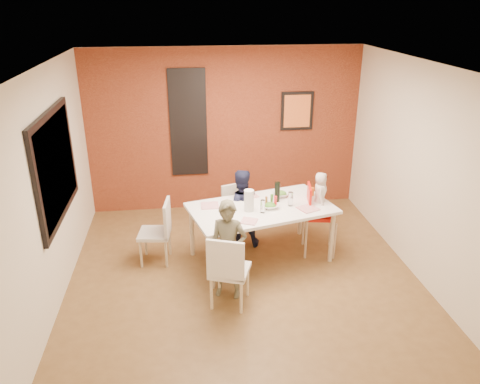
{
  "coord_description": "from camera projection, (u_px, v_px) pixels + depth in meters",
  "views": [
    {
      "loc": [
        -0.72,
        -5.27,
        3.4
      ],
      "look_at": [
        0.0,
        0.3,
        1.05
      ],
      "focal_mm": 35.0,
      "sensor_mm": 36.0,
      "label": 1
    }
  ],
  "objects": [
    {
      "name": "condiment_red",
      "position": [
        275.0,
        202.0,
        6.25
      ],
      "size": [
        0.04,
        0.04,
        0.16
      ],
      "primitive_type": "cylinder",
      "color": "red",
      "rests_on": "dining_table"
    },
    {
      "name": "salad_bowl_a",
      "position": [
        270.0,
        206.0,
        6.25
      ],
      "size": [
        0.25,
        0.25,
        0.05
      ],
      "primitive_type": "imported",
      "rotation": [
        0.0,
        0.0,
        0.13
      ],
      "color": "white",
      "rests_on": "dining_table"
    },
    {
      "name": "toddler",
      "position": [
        320.0,
        194.0,
        6.41
      ],
      "size": [
        0.27,
        0.34,
        0.61
      ],
      "primitive_type": "imported",
      "rotation": [
        0.0,
        0.0,
        1.28
      ],
      "color": "beige",
      "rests_on": "high_chair"
    },
    {
      "name": "art_print_frame",
      "position": [
        297.0,
        111.0,
        7.74
      ],
      "size": [
        0.54,
        0.03,
        0.64
      ],
      "primitive_type": "cube",
      "color": "black",
      "rests_on": "wall_back"
    },
    {
      "name": "child_far",
      "position": [
        240.0,
        208.0,
        6.71
      ],
      "size": [
        0.6,
        0.48,
        1.18
      ],
      "primitive_type": "imported",
      "rotation": [
        0.0,
        0.0,
        3.21
      ],
      "color": "#161831",
      "rests_on": "ground"
    },
    {
      "name": "glassblock_strip",
      "position": [
        188.0,
        123.0,
        7.59
      ],
      "size": [
        0.55,
        0.03,
        1.7
      ],
      "primitive_type": "cube",
      "color": "silver",
      "rests_on": "wall_back"
    },
    {
      "name": "plate_near_left",
      "position": [
        249.0,
        221.0,
        5.88
      ],
      "size": [
        0.26,
        0.26,
        0.01
      ],
      "primitive_type": "cube",
      "rotation": [
        0.0,
        0.0,
        -0.4
      ],
      "color": "silver",
      "rests_on": "dining_table"
    },
    {
      "name": "paper_towel_roll",
      "position": [
        249.0,
        200.0,
        6.13
      ],
      "size": [
        0.13,
        0.13,
        0.29
      ],
      "primitive_type": "cylinder",
      "color": "silver",
      "rests_on": "dining_table"
    },
    {
      "name": "brick_accent_wall",
      "position": [
        225.0,
        131.0,
        7.73
      ],
      "size": [
        4.5,
        0.02,
        2.7
      ],
      "primitive_type": "cube",
      "color": "maroon",
      "rests_on": "ground"
    },
    {
      "name": "chair_near",
      "position": [
        228.0,
        268.0,
        5.36
      ],
      "size": [
        0.56,
        0.56,
        0.94
      ],
      "rotation": [
        0.0,
        0.0,
        2.79
      ],
      "color": "white",
      "rests_on": "ground"
    },
    {
      "name": "wine_bottle",
      "position": [
        277.0,
        192.0,
        6.41
      ],
      "size": [
        0.07,
        0.07,
        0.28
      ],
      "primitive_type": "cylinder",
      "color": "black",
      "rests_on": "dining_table"
    },
    {
      "name": "ceiling",
      "position": [
        243.0,
        65.0,
        5.17
      ],
      "size": [
        4.5,
        4.5,
        0.02
      ],
      "primitive_type": "cube",
      "color": "silver",
      "rests_on": "wall_back"
    },
    {
      "name": "child_near",
      "position": [
        228.0,
        250.0,
        5.54
      ],
      "size": [
        0.53,
        0.42,
        1.25
      ],
      "primitive_type": "imported",
      "rotation": [
        0.0,
        0.0,
        -0.31
      ],
      "color": "brown",
      "rests_on": "ground"
    },
    {
      "name": "plate_far_left",
      "position": [
        210.0,
        205.0,
        6.32
      ],
      "size": [
        0.24,
        0.24,
        0.01
      ],
      "primitive_type": "cube",
      "rotation": [
        0.0,
        0.0,
        -0.01
      ],
      "color": "white",
      "rests_on": "dining_table"
    },
    {
      "name": "wall_right",
      "position": [
        418.0,
        171.0,
        5.96
      ],
      "size": [
        0.02,
        4.5,
        2.7
      ],
      "primitive_type": "cube",
      "color": "beige",
      "rests_on": "ground"
    },
    {
      "name": "condiment_brown",
      "position": [
        266.0,
        201.0,
        6.3
      ],
      "size": [
        0.03,
        0.03,
        0.13
      ],
      "primitive_type": "cylinder",
      "color": "brown",
      "rests_on": "dining_table"
    },
    {
      "name": "wall_left",
      "position": [
        51.0,
        188.0,
        5.43
      ],
      "size": [
        0.02,
        4.5,
        2.7
      ],
      "primitive_type": "cube",
      "color": "beige",
      "rests_on": "ground"
    },
    {
      "name": "wall_front",
      "position": [
        282.0,
        282.0,
        3.64
      ],
      "size": [
        4.5,
        0.02,
        2.7
      ],
      "primitive_type": "cube",
      "color": "beige",
      "rests_on": "ground"
    },
    {
      "name": "picture_window_pane",
      "position": [
        57.0,
        166.0,
        5.54
      ],
      "size": [
        0.02,
        1.55,
        1.15
      ],
      "primitive_type": "cube",
      "color": "black",
      "rests_on": "wall_left"
    },
    {
      "name": "glassblock_surround",
      "position": [
        188.0,
        123.0,
        7.59
      ],
      "size": [
        0.6,
        0.03,
        1.76
      ],
      "primitive_type": "cube",
      "color": "black",
      "rests_on": "wall_back"
    },
    {
      "name": "chair_far",
      "position": [
        237.0,
        209.0,
        6.97
      ],
      "size": [
        0.5,
        0.5,
        0.84
      ],
      "rotation": [
        0.0,
        0.0,
        0.33
      ],
      "color": "silver",
      "rests_on": "ground"
    },
    {
      "name": "high_chair",
      "position": [
        317.0,
        213.0,
        6.53
      ],
      "size": [
        0.49,
        0.49,
        1.02
      ],
      "rotation": [
        0.0,
        0.0,
        1.4
      ],
      "color": "red",
      "rests_on": "ground"
    },
    {
      "name": "wall_back",
      "position": [
        225.0,
        130.0,
        7.75
      ],
      "size": [
        4.5,
        0.02,
        2.7
      ],
      "primitive_type": "cube",
      "color": "beige",
      "rests_on": "ground"
    },
    {
      "name": "wine_glass_b",
      "position": [
        291.0,
        199.0,
        6.29
      ],
      "size": [
        0.07,
        0.07,
        0.19
      ],
      "primitive_type": "cylinder",
      "color": "white",
      "rests_on": "dining_table"
    },
    {
      "name": "sippy_cup",
      "position": [
        312.0,
        191.0,
        6.64
      ],
      "size": [
        0.07,
        0.07,
        0.11
      ],
      "primitive_type": "cylinder",
      "color": "orange",
      "rests_on": "dining_table"
    },
    {
      "name": "chair_left",
      "position": [
        160.0,
        228.0,
        6.33
      ],
      "size": [
        0.46,
        0.46,
        0.9
      ],
      "rotation": [
        0.0,
        0.0,
        4.59
      ],
      "color": "beige",
      "rests_on": "ground"
    },
    {
      "name": "plate_near_right",
      "position": [
        308.0,
        209.0,
        6.22
      ],
      "size": [
        0.31,
        0.31,
        0.01
      ],
      "primitive_type": "cube",
      "rotation": [
        0.0,
        0.0,
        0.41
      ],
      "color": "white",
      "rests_on": "dining_table"
    },
    {
      "name": "picture_window_frame",
      "position": [
        56.0,
        166.0,
        5.54
      ],
      "size": [
        0.05,
        1.7,
        1.3
      ],
      "primitive_type": "cube",
      "color": "black",
      "rests_on": "wall_left"
    },
    {
      "name": "salad_bowl_b",
      "position": [
        281.0,
        194.0,
        6.62
      ],
      "size": [
        0.3,
        0.3,
        0.06
      ],
      "primitive_type": "imported",
      "rotation": [
        0.0,
        0.0,
        0.3
      ],
      "color": "silver",
      "rests_on": "dining_table"
    },
    {
      "name": "plate_far_mid",
      "position": [
        249.0,
        196.0,
        6.63
      ],
      "size": [
        0.28,
        0.28,
        0.01
      ],
      "primitive_type": "cube",
      "rotation": [
        0.0,
        0.0,
        0.38
      ],
      "color": "white",
      "rests_on": "dining_table"
    },
    {
      "name": "condiment_green",
      "position": [
        272.0,
        199.0,
        6.34
      ],
      "size": [
        0.04,
        0.04,
        0.15
      ],
      "primitive_type": "cylinder",
      "color": "#376F25",
      "rests_on": "dining_table"
    },
    {
      "name": "wine_glass_a",
      "position": [
        263.0,
        206.0,
        6.09
      ],
      "size": [
        0.06,
        0.06,
        0.18
      ],
      "primitive_type": "cylinder",
      "color": "white",
      "rests_on": "dining_table"
    },
    {
      "name": "ground",
      "position": [
        243.0,
        273.0,
        6.21
      ],
      "size": [
        4.5,
        4.5,
        0.0
      ],
      "primitive_type": "plane",
      "color": "brown",
      "rests_on": "ground"
    },
    {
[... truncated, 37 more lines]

